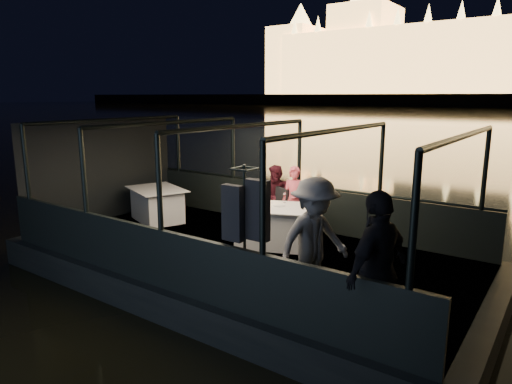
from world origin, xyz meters
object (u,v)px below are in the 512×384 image
Objects in this scene: coat_stand at (245,242)px; person_man_maroon at (277,194)px; passenger_stripe at (314,244)px; dining_table_aft at (157,204)px; wine_bottle at (249,194)px; chair_port_left at (276,212)px; passenger_dark at (377,276)px; dining_table_central at (271,226)px; chair_port_right at (291,213)px; person_woman_coral at (294,198)px.

person_man_maroon is at bearing 116.14° from coat_stand.
dining_table_aft is at bearing 93.70° from passenger_stripe.
passenger_stripe is 3.06m from wine_bottle.
coat_stand is at bearing -55.00° from wine_bottle.
chair_port_left is at bearing 68.96° from wine_bottle.
passenger_dark reaches higher than passenger_stripe.
person_man_maroon is 3.65m from passenger_stripe.
wine_bottle is (-1.71, 2.44, 0.02)m from coat_stand.
passenger_stripe is (1.84, -1.75, 0.47)m from dining_table_central.
passenger_stripe reaches higher than person_man_maroon.
chair_port_left is 3.43m from coat_stand.
person_woman_coral is (0.03, 0.09, 0.30)m from chair_port_right.
passenger_stripe is at bearing -105.69° from passenger_dark.
dining_table_central is at bearing -116.46° from passenger_dark.
coat_stand is at bearing -28.66° from dining_table_aft.
person_man_maroon is 0.75× the size of passenger_dark.
chair_port_left is 0.67× the size of person_man_maroon.
passenger_dark is (2.94, -2.32, 0.47)m from dining_table_central.
chair_port_left is at bearing -169.97° from person_woman_coral.
chair_port_left is at bearing 115.55° from coat_stand.
passenger_dark reaches higher than dining_table_aft.
dining_table_aft is at bearing -162.13° from person_man_maroon.
passenger_dark is (6.06, -2.29, 0.47)m from dining_table_aft.
dining_table_aft is (-3.11, -0.03, 0.00)m from dining_table_central.
dining_table_central is at bearing -107.78° from person_woman_coral.
passenger_dark reaches higher than dining_table_central.
dining_table_aft is 1.56× the size of chair_port_right.
wine_bottle is at bearing -112.56° from passenger_dark.
chair_port_left reaches higher than dining_table_aft.
chair_port_right is 0.51× the size of passenger_stripe.
person_man_maroon is at bearing 117.86° from dining_table_central.
dining_table_central is at bearing 69.26° from passenger_stripe.
person_woman_coral is at bearing 55.14° from chair_port_left.
dining_table_aft is at bearing -98.88° from passenger_dark.
coat_stand reaches higher than person_woman_coral.
coat_stand is at bearing -86.54° from chair_port_right.
dining_table_aft is at bearing 178.75° from chair_port_right.
passenger_dark is (3.30, -3.05, 0.40)m from chair_port_left.
passenger_stripe reaches higher than chair_port_left.
wine_bottle is at bearing 3.04° from dining_table_aft.
chair_port_left is 1.01× the size of chair_port_right.
dining_table_central is 0.83m from chair_port_right.
person_woman_coral is 0.80× the size of passenger_stripe.
chair_port_right is 2.78× the size of wine_bottle.
dining_table_central is 0.99m from person_woman_coral.
passenger_stripe is (0.73, 0.59, -0.05)m from coat_stand.
chair_port_left is 2.81× the size of wine_bottle.
dining_table_aft is 1.01× the size of person_woman_coral.
person_woman_coral is at bearing 109.45° from coat_stand.
person_woman_coral is at bearing -125.53° from passenger_dark.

